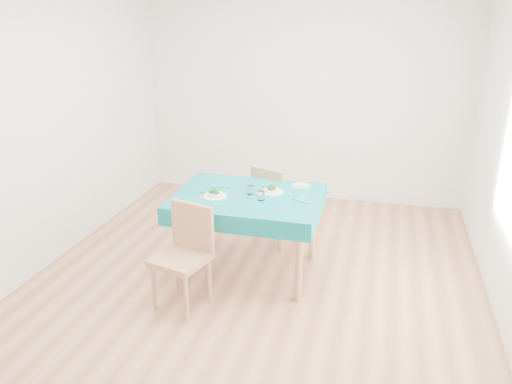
% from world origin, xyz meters
% --- Properties ---
extents(room_shell, '(4.02, 4.52, 2.73)m').
position_xyz_m(room_shell, '(0.00, 0.00, 1.35)').
color(room_shell, brown).
rests_on(room_shell, ground).
extents(table, '(1.29, 0.98, 0.76)m').
position_xyz_m(table, '(-0.11, 0.15, 0.38)').
color(table, '#086060').
rests_on(table, ground).
extents(chair_near, '(0.49, 0.52, 0.99)m').
position_xyz_m(chair_near, '(-0.48, -0.56, 0.49)').
color(chair_near, '#9C6E49').
rests_on(chair_near, ground).
extents(chair_far, '(0.50, 0.52, 0.94)m').
position_xyz_m(chair_far, '(0.00, 0.81, 0.47)').
color(chair_far, '#9C6E49').
rests_on(chair_far, ground).
extents(bowl_near, '(0.21, 0.21, 0.06)m').
position_xyz_m(bowl_near, '(-0.38, 0.03, 0.79)').
color(bowl_near, white).
rests_on(bowl_near, table).
extents(bowl_far, '(0.21, 0.21, 0.06)m').
position_xyz_m(bowl_far, '(0.08, 0.27, 0.79)').
color(bowl_far, white).
rests_on(bowl_far, table).
extents(fork_near, '(0.08, 0.19, 0.00)m').
position_xyz_m(fork_near, '(-0.51, 0.02, 0.76)').
color(fork_near, silver).
rests_on(fork_near, table).
extents(knife_near, '(0.04, 0.22, 0.00)m').
position_xyz_m(knife_near, '(-0.21, 0.04, 0.76)').
color(knife_near, silver).
rests_on(knife_near, table).
extents(fork_far, '(0.04, 0.19, 0.00)m').
position_xyz_m(fork_far, '(-0.04, 0.28, 0.76)').
color(fork_far, silver).
rests_on(fork_far, table).
extents(knife_far, '(0.11, 0.21, 0.00)m').
position_xyz_m(knife_far, '(0.36, 0.24, 0.76)').
color(knife_far, silver).
rests_on(knife_far, table).
extents(napkin_near, '(0.20, 0.16, 0.01)m').
position_xyz_m(napkin_near, '(-0.42, 0.31, 0.76)').
color(napkin_near, '#0C6B6A').
rests_on(napkin_near, table).
extents(napkin_far, '(0.22, 0.19, 0.01)m').
position_xyz_m(napkin_far, '(0.39, 0.15, 0.76)').
color(napkin_far, '#0C6B6A').
rests_on(napkin_far, table).
extents(tumbler_center, '(0.06, 0.06, 0.08)m').
position_xyz_m(tumbler_center, '(-0.10, 0.17, 0.80)').
color(tumbler_center, white).
rests_on(tumbler_center, table).
extents(tumbler_side, '(0.07, 0.07, 0.08)m').
position_xyz_m(tumbler_side, '(0.03, 0.05, 0.80)').
color(tumbler_side, white).
rests_on(tumbler_side, table).
extents(side_plate, '(0.18, 0.18, 0.01)m').
position_xyz_m(side_plate, '(0.30, 0.50, 0.76)').
color(side_plate, '#9AC25E').
rests_on(side_plate, table).
extents(bread_slice, '(0.09, 0.09, 0.01)m').
position_xyz_m(bread_slice, '(0.30, 0.50, 0.77)').
color(bread_slice, beige).
rests_on(bread_slice, side_plate).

